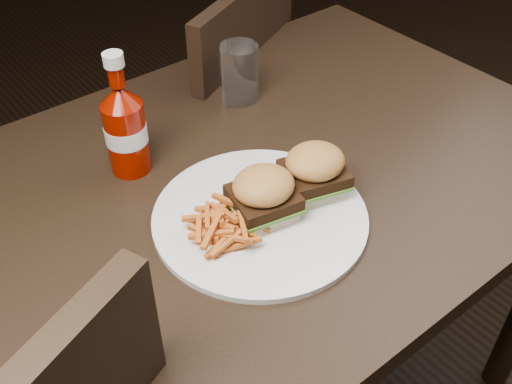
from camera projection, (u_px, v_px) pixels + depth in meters
dining_table at (250, 181)px, 1.04m from camera, size 1.20×0.80×0.04m
chair_far at (181, 145)px, 1.62m from camera, size 0.59×0.59×0.04m
plate at (260, 217)px, 0.93m from camera, size 0.34×0.34×0.01m
sandwich_half_a at (263, 210)px, 0.92m from camera, size 0.10×0.10×0.02m
sandwich_half_b at (313, 186)px, 0.96m from camera, size 0.10×0.10×0.02m
fries_pile at (225, 221)px, 0.88m from camera, size 0.13×0.13×0.04m
ketchup_bottle at (127, 140)px, 0.99m from camera, size 0.09×0.09×0.14m
tumbler at (240, 73)px, 1.17m from camera, size 0.10×0.10×0.12m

